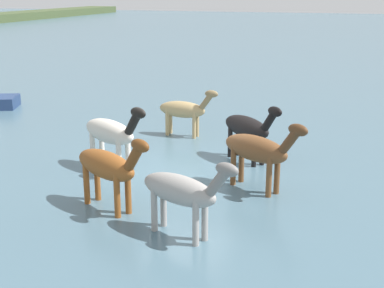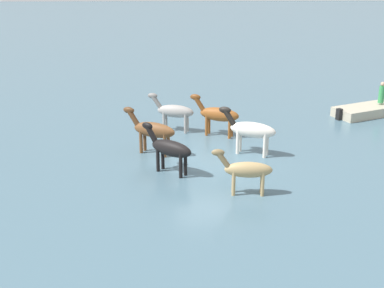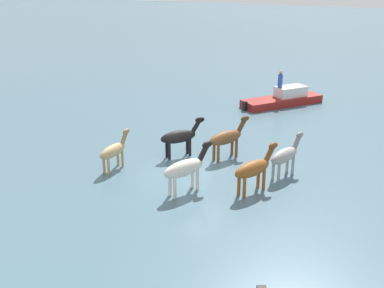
% 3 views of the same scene
% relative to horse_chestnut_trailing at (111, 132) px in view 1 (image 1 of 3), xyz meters
% --- Properties ---
extents(ground_plane, '(200.45, 200.45, 0.00)m').
position_rel_horse_chestnut_trailing_xyz_m(ground_plane, '(0.62, -2.02, -1.13)').
color(ground_plane, '#476675').
extents(horse_chestnut_trailing, '(1.51, 2.55, 2.05)m').
position_rel_horse_chestnut_trailing_xyz_m(horse_chestnut_trailing, '(0.00, 0.00, 0.00)').
color(horse_chestnut_trailing, silver).
rests_on(horse_chestnut_trailing, ground_plane).
extents(horse_dun_straggler, '(1.82, 2.18, 1.92)m').
position_rel_horse_chestnut_trailing_xyz_m(horse_dun_straggler, '(2.01, -3.54, -0.07)').
color(horse_dun_straggler, black).
rests_on(horse_dun_straggler, ground_plane).
extents(horse_gray_outer, '(1.45, 2.46, 1.98)m').
position_rel_horse_chestnut_trailing_xyz_m(horse_gray_outer, '(-2.60, -1.24, -0.04)').
color(horse_gray_outer, brown).
rests_on(horse_gray_outer, ground_plane).
extents(horse_pinto_flank, '(1.56, 2.46, 2.00)m').
position_rel_horse_chestnut_trailing_xyz_m(horse_pinto_flank, '(-0.23, -4.31, -0.02)').
color(horse_pinto_flank, brown).
rests_on(horse_pinto_flank, ground_plane).
extents(horse_lead, '(0.66, 2.24, 1.73)m').
position_rel_horse_chestnut_trailing_xyz_m(horse_lead, '(4.12, -0.76, -0.17)').
color(horse_lead, tan).
rests_on(horse_lead, ground_plane).
extents(horse_mid_herd, '(1.18, 2.40, 1.89)m').
position_rel_horse_chestnut_trailing_xyz_m(horse_mid_herd, '(-3.42, -3.36, -0.09)').
color(horse_mid_herd, '#9E9993').
rests_on(horse_mid_herd, ground_plane).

